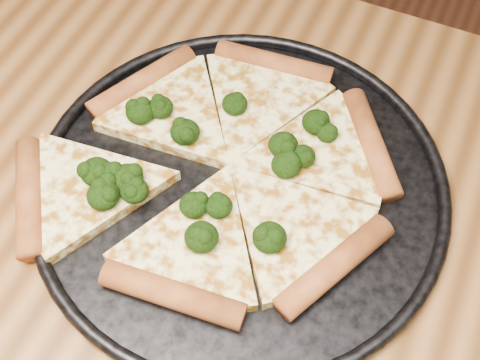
% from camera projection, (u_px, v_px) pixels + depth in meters
% --- Properties ---
extents(dining_table, '(1.20, 0.90, 0.75)m').
position_uv_depth(dining_table, '(156.00, 325.00, 0.68)').
color(dining_table, brown).
rests_on(dining_table, ground).
extents(pizza_pan, '(0.42, 0.42, 0.02)m').
position_uv_depth(pizza_pan, '(240.00, 185.00, 0.65)').
color(pizza_pan, black).
rests_on(pizza_pan, dining_table).
extents(pizza, '(0.38, 0.34, 0.03)m').
position_uv_depth(pizza, '(221.00, 167.00, 0.65)').
color(pizza, '#FFF59C').
rests_on(pizza, pizza_pan).
extents(broccoli_florets, '(0.22, 0.20, 0.02)m').
position_uv_depth(broccoli_florets, '(196.00, 167.00, 0.64)').
color(broccoli_florets, black).
rests_on(broccoli_florets, pizza).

